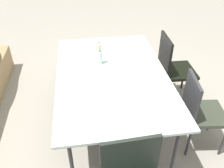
% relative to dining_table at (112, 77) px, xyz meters
% --- Properties ---
extents(ground_plane, '(12.00, 12.00, 0.00)m').
position_rel_dining_table_xyz_m(ground_plane, '(-0.09, 0.00, -0.73)').
color(ground_plane, gray).
extents(dining_table, '(1.87, 1.20, 0.76)m').
position_rel_dining_table_xyz_m(dining_table, '(0.00, 0.00, 0.00)').
color(dining_table, '#B2C6C1').
rests_on(dining_table, ground).
extents(chair_near_left, '(0.46, 0.46, 0.89)m').
position_rel_dining_table_xyz_m(chair_near_left, '(-0.41, -0.88, -0.22)').
color(chair_near_left, '#32372B').
rests_on(chair_near_left, ground).
extents(chair_near_right, '(0.46, 0.46, 0.96)m').
position_rel_dining_table_xyz_m(chair_near_right, '(0.42, -0.87, -0.19)').
color(chair_near_right, black).
rests_on(chair_near_right, ground).
extents(flower_vase, '(0.06, 0.06, 0.28)m').
position_rel_dining_table_xyz_m(flower_vase, '(0.25, 0.11, 0.15)').
color(flower_vase, silver).
rests_on(flower_vase, dining_table).
extents(potted_plant, '(0.24, 0.24, 0.47)m').
position_rel_dining_table_xyz_m(potted_plant, '(1.54, 0.39, -0.48)').
color(potted_plant, '#9E6047').
rests_on(potted_plant, ground).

